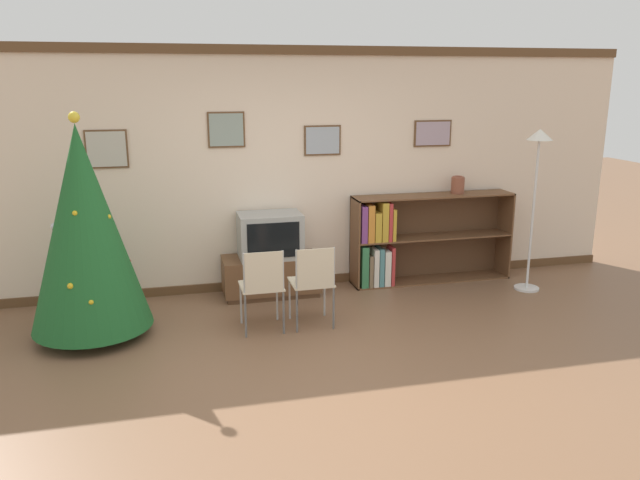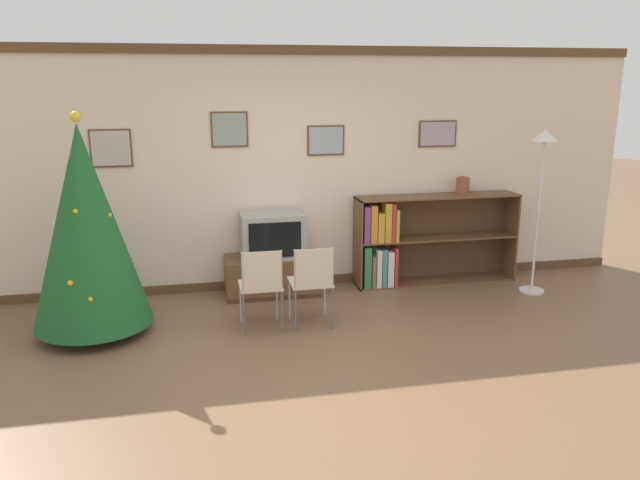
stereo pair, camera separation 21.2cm
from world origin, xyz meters
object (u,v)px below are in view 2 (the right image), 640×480
vase (463,185)px  standing_lamp (542,169)px  folding_chair_left (261,284)px  christmas_tree (86,227)px  tv_console (273,275)px  folding_chair_right (312,281)px  television (272,235)px  bookshelf (408,241)px

vase → standing_lamp: standing_lamp is taller
folding_chair_left → vase: vase is taller
standing_lamp → vase: bearing=136.5°
christmas_tree → folding_chair_left: bearing=-10.5°
tv_console → vase: size_ratio=5.21×
tv_console → vase: vase is taller
tv_console → folding_chair_left: folding_chair_left is taller
tv_console → folding_chair_left: size_ratio=1.29×
tv_console → standing_lamp: size_ratio=0.58×
vase → tv_console: bearing=-177.7°
christmas_tree → folding_chair_right: 2.15m
folding_chair_left → vase: size_ratio=4.03×
television → vase: 2.30m
folding_chair_left → folding_chair_right: bearing=0.0°
television → bookshelf: 1.61m
christmas_tree → tv_console: 2.11m
tv_console → vase: (2.25, 0.09, 0.92)m
christmas_tree → folding_chair_left: size_ratio=2.54×
tv_console → bookshelf: bearing=2.5°
television → vase: (2.25, 0.09, 0.46)m
folding_chair_right → standing_lamp: size_ratio=0.45×
christmas_tree → standing_lamp: size_ratio=1.14×
christmas_tree → tv_console: christmas_tree is taller
christmas_tree → vase: (4.06, 0.83, 0.11)m
christmas_tree → tv_console: size_ratio=1.96×
folding_chair_left → standing_lamp: bearing=9.3°
folding_chair_left → television: bearing=76.6°
tv_console → standing_lamp: 3.16m
television → standing_lamp: standing_lamp is taller
tv_console → standing_lamp: standing_lamp is taller
television → folding_chair_right: (0.24, -1.03, -0.21)m
television → christmas_tree: bearing=-157.9°
tv_console → folding_chair_left: (-0.24, -1.03, 0.25)m
standing_lamp → tv_console: bearing=169.9°
folding_chair_right → vase: vase is taller
tv_console → bookshelf: (1.59, 0.07, 0.29)m
standing_lamp → bookshelf: bearing=155.8°
tv_console → bookshelf: bookshelf is taller
television → folding_chair_left: 1.08m
standing_lamp → folding_chair_right: bearing=-169.0°
christmas_tree → vase: 4.15m
bookshelf → christmas_tree: bearing=-166.7°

